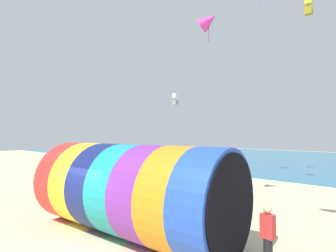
{
  "coord_description": "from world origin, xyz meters",
  "views": [
    {
      "loc": [
        8.61,
        -3.89,
        3.67
      ],
      "look_at": [
        0.89,
        4.19,
        4.04
      ],
      "focal_mm": 28.0,
      "sensor_mm": 36.0,
      "label": 1
    }
  ],
  "objects_px": {
    "kite_white_box": "(175,99)",
    "giant_inflatable_tube": "(131,189)",
    "bystander_near_water": "(187,189)",
    "kite_handler": "(268,237)",
    "kite_yellow_box": "(308,6)",
    "kite_magenta_delta": "(209,21)"
  },
  "relations": [
    {
      "from": "bystander_near_water",
      "to": "kite_yellow_box",
      "type": "bearing_deg",
      "value": 67.69
    },
    {
      "from": "giant_inflatable_tube",
      "to": "kite_yellow_box",
      "type": "distance_m",
      "value": 17.38
    },
    {
      "from": "giant_inflatable_tube",
      "to": "bystander_near_water",
      "type": "xyz_separation_m",
      "value": [
        -1.12,
        4.61,
        -0.83
      ]
    },
    {
      "from": "kite_white_box",
      "to": "bystander_near_water",
      "type": "height_order",
      "value": "kite_white_box"
    },
    {
      "from": "kite_handler",
      "to": "kite_magenta_delta",
      "type": "bearing_deg",
      "value": 137.59
    },
    {
      "from": "kite_yellow_box",
      "to": "giant_inflatable_tube",
      "type": "bearing_deg",
      "value": -100.48
    },
    {
      "from": "kite_white_box",
      "to": "kite_yellow_box",
      "type": "height_order",
      "value": "kite_yellow_box"
    },
    {
      "from": "bystander_near_water",
      "to": "kite_handler",
      "type": "bearing_deg",
      "value": -32.0
    },
    {
      "from": "giant_inflatable_tube",
      "to": "kite_handler",
      "type": "distance_m",
      "value": 4.85
    },
    {
      "from": "kite_handler",
      "to": "bystander_near_water",
      "type": "distance_m",
      "value": 6.85
    },
    {
      "from": "kite_handler",
      "to": "bystander_near_water",
      "type": "relative_size",
      "value": 1.08
    },
    {
      "from": "giant_inflatable_tube",
      "to": "kite_handler",
      "type": "xyz_separation_m",
      "value": [
        4.69,
        0.98,
        -0.75
      ]
    },
    {
      "from": "kite_yellow_box",
      "to": "kite_white_box",
      "type": "bearing_deg",
      "value": -173.77
    },
    {
      "from": "kite_magenta_delta",
      "to": "kite_yellow_box",
      "type": "relative_size",
      "value": 1.37
    },
    {
      "from": "kite_magenta_delta",
      "to": "bystander_near_water",
      "type": "bearing_deg",
      "value": -119.53
    },
    {
      "from": "bystander_near_water",
      "to": "kite_white_box",
      "type": "bearing_deg",
      "value": 135.44
    },
    {
      "from": "kite_yellow_box",
      "to": "bystander_near_water",
      "type": "distance_m",
      "value": 15.02
    },
    {
      "from": "kite_handler",
      "to": "kite_magenta_delta",
      "type": "height_order",
      "value": "kite_magenta_delta"
    },
    {
      "from": "kite_white_box",
      "to": "giant_inflatable_tube",
      "type": "bearing_deg",
      "value": -54.2
    },
    {
      "from": "kite_magenta_delta",
      "to": "bystander_near_water",
      "type": "height_order",
      "value": "kite_magenta_delta"
    },
    {
      "from": "kite_white_box",
      "to": "kite_yellow_box",
      "type": "relative_size",
      "value": 0.88
    },
    {
      "from": "kite_yellow_box",
      "to": "bystander_near_water",
      "type": "relative_size",
      "value": 0.79
    }
  ]
}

